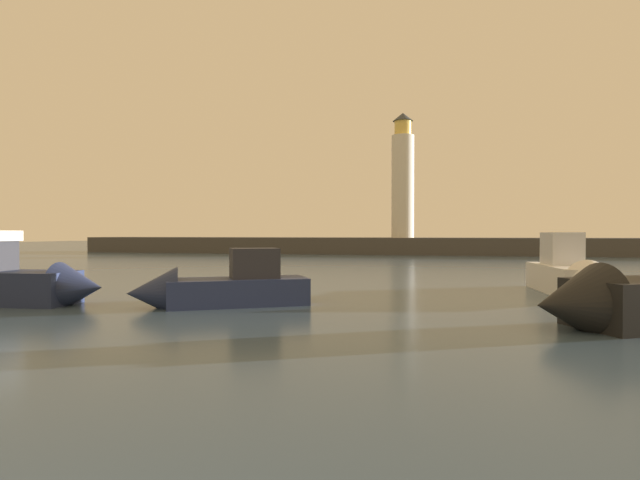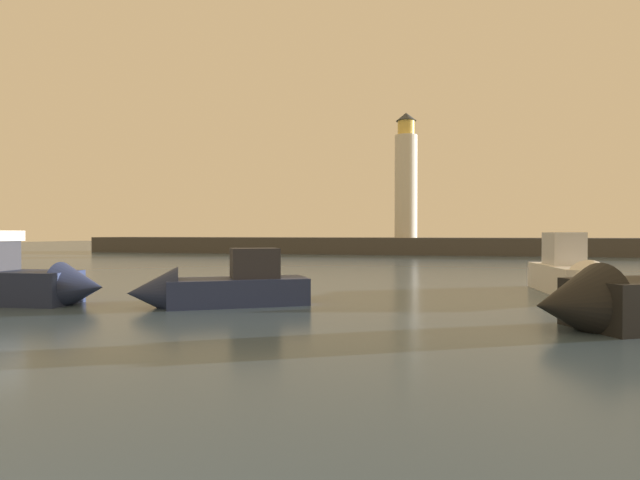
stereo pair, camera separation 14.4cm
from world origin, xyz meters
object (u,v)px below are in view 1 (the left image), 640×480
object	(u,v)px
motorboat_3	(572,275)
lighthouse	(403,179)
motorboat_0	(12,279)
motorboat_1	(213,288)

from	to	relation	value
motorboat_3	lighthouse	bearing A→B (deg)	103.27
motorboat_0	motorboat_3	xyz separation A→B (m)	(19.90, 7.16, -0.10)
motorboat_1	lighthouse	bearing A→B (deg)	85.11
lighthouse	motorboat_3	xyz separation A→B (m)	(9.02, -38.25, -8.09)
lighthouse	motorboat_3	world-z (taller)	lighthouse
lighthouse	motorboat_0	xyz separation A→B (m)	(-10.87, -45.41, -7.99)
lighthouse	motorboat_3	bearing A→B (deg)	-76.73
lighthouse	motorboat_1	xyz separation A→B (m)	(-3.79, -44.27, -8.27)
motorboat_1	motorboat_3	xyz separation A→B (m)	(12.81, 6.02, 0.18)
lighthouse	motorboat_1	bearing A→B (deg)	-94.89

